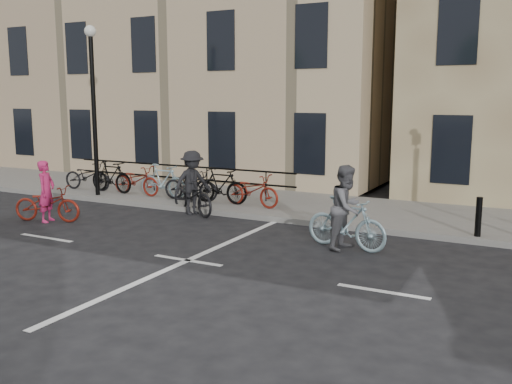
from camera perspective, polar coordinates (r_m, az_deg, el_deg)
The scene contains 9 objects.
ground at distance 11.68m, azimuth -6.84°, elevation -6.83°, with size 120.00×120.00×0.00m, color black.
sidewalk at distance 18.70m, azimuth -6.55°, elevation -0.37°, with size 46.00×4.00×0.15m, color slate.
building_west at distance 27.09m, azimuth -7.21°, elevation 13.45°, with size 20.00×10.00×10.00m, color #CCB58A.
lamp_post at distance 18.75m, azimuth -15.99°, elevation 9.83°, with size 0.36×0.36×5.28m.
bollard_east at distance 13.79m, azimuth 21.36°, elevation -2.32°, with size 0.14×0.14×0.90m, color black.
parked_bikes at distance 18.04m, azimuth -9.22°, elevation 1.03°, with size 8.30×1.23×1.05m.
cyclist_pink at distance 16.00m, azimuth -20.17°, elevation -0.81°, with size 1.93×1.17×1.63m.
cyclist_grey at distance 12.46m, azimuth 9.04°, elevation -2.32°, with size 1.96×1.00×1.84m.
cyclist_dark at distance 16.05m, azimuth -6.37°, elevation 0.26°, with size 2.12×1.50×1.79m.
Camera 1 is at (6.40, -9.21, 3.29)m, focal length 40.00 mm.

